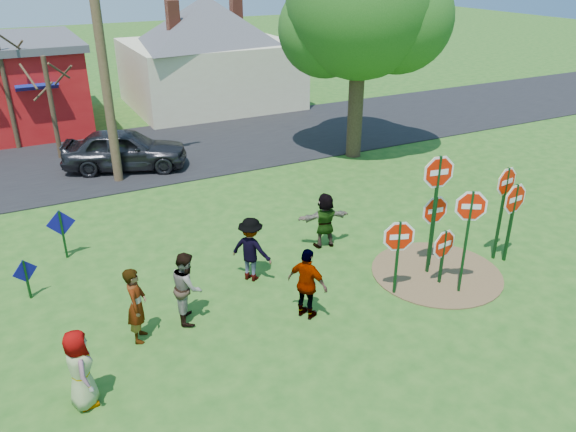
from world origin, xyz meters
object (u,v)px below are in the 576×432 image
(stop_sign_a, at_px, (398,242))
(person_a, at_px, (80,369))
(stop_sign_b, at_px, (437,185))
(stop_sign_d, at_px, (505,190))
(suv, at_px, (125,149))
(stop_sign_c, at_px, (469,219))
(utility_pole, at_px, (97,22))
(person_b, at_px, (137,305))
(leafy_tree, at_px, (364,12))

(stop_sign_a, bearing_deg, person_a, -156.18)
(stop_sign_b, relative_size, stop_sign_d, 1.21)
(stop_sign_a, bearing_deg, suv, 128.61)
(suv, bearing_deg, person_a, -175.20)
(stop_sign_b, bearing_deg, stop_sign_d, 3.69)
(stop_sign_c, bearing_deg, stop_sign_b, 125.86)
(suv, bearing_deg, stop_sign_d, -126.97)
(suv, xyz_separation_m, utility_pole, (-0.52, -1.03, 4.51))
(stop_sign_d, height_order, person_b, stop_sign_d)
(stop_sign_b, xyz_separation_m, person_a, (-8.31, -0.81, -1.58))
(person_a, relative_size, suv, 0.35)
(person_a, xyz_separation_m, leafy_tree, (11.73, 9.22, 4.59))
(stop_sign_a, height_order, person_b, stop_sign_a)
(leafy_tree, bearing_deg, person_a, -141.84)
(person_b, bearing_deg, leafy_tree, -30.34)
(stop_sign_d, bearing_deg, person_a, 174.63)
(leafy_tree, bearing_deg, stop_sign_b, -112.15)
(person_a, bearing_deg, stop_sign_c, -94.59)
(stop_sign_a, relative_size, stop_sign_c, 0.74)
(stop_sign_a, xyz_separation_m, stop_sign_c, (1.40, -0.64, 0.55))
(stop_sign_a, relative_size, stop_sign_b, 0.62)
(stop_sign_d, relative_size, utility_pole, 0.26)
(stop_sign_b, height_order, stop_sign_c, stop_sign_b)
(stop_sign_c, distance_m, person_a, 8.47)
(stop_sign_a, distance_m, person_a, 7.04)
(person_a, height_order, person_b, person_b)
(stop_sign_d, bearing_deg, utility_pole, 118.27)
(stop_sign_a, bearing_deg, leafy_tree, 82.17)
(stop_sign_d, bearing_deg, stop_sign_a, 174.44)
(stop_sign_c, height_order, stop_sign_d, stop_sign_c)
(stop_sign_a, xyz_separation_m, stop_sign_d, (3.33, 0.18, 0.57))
(stop_sign_a, height_order, stop_sign_c, stop_sign_c)
(stop_sign_a, bearing_deg, person_b, -169.51)
(leafy_tree, bearing_deg, stop_sign_a, -118.26)
(person_a, bearing_deg, stop_sign_b, -87.49)
(stop_sign_d, bearing_deg, person_b, 166.17)
(person_a, relative_size, utility_pole, 0.15)
(suv, distance_m, leafy_tree, 9.89)
(utility_pole, relative_size, leafy_tree, 1.21)
(stop_sign_b, bearing_deg, person_b, -175.12)
(suv, bearing_deg, stop_sign_b, -134.63)
(stop_sign_c, relative_size, utility_pole, 0.27)
(stop_sign_b, xyz_separation_m, suv, (-5.00, 10.85, -1.56))
(stop_sign_b, xyz_separation_m, person_b, (-7.00, 0.60, -1.52))
(leafy_tree, bearing_deg, person_b, -143.16)
(person_b, distance_m, suv, 10.45)
(stop_sign_a, height_order, utility_pole, utility_pole)
(stop_sign_d, relative_size, person_b, 1.60)
(suv, bearing_deg, stop_sign_c, -136.20)
(stop_sign_d, xyz_separation_m, person_a, (-10.33, -0.59, -1.15))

